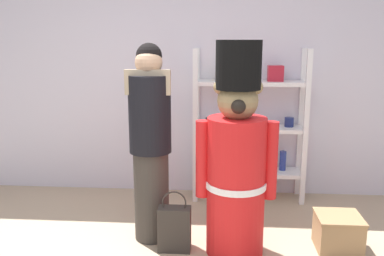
{
  "coord_description": "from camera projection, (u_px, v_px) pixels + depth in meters",
  "views": [
    {
      "loc": [
        0.36,
        -2.33,
        1.7
      ],
      "look_at": [
        0.12,
        0.89,
        1.0
      ],
      "focal_mm": 39.02,
      "sensor_mm": 36.0,
      "label": 1
    }
  ],
  "objects": [
    {
      "name": "back_wall",
      "position": [
        190.0,
        75.0,
        4.52
      ],
      "size": [
        6.4,
        0.12,
        2.6
      ],
      "primitive_type": "cube",
      "color": "silver",
      "rests_on": "ground_plane"
    },
    {
      "name": "merchandise_shelf",
      "position": [
        249.0,
        124.0,
        4.37
      ],
      "size": [
        1.16,
        0.35,
        1.59
      ],
      "color": "white",
      "rests_on": "ground_plane"
    },
    {
      "name": "teddy_bear_guard",
      "position": [
        236.0,
        162.0,
        3.23
      ],
      "size": [
        0.63,
        0.48,
        1.69
      ],
      "color": "red",
      "rests_on": "ground_plane"
    },
    {
      "name": "person_shopper",
      "position": [
        150.0,
        141.0,
        3.45
      ],
      "size": [
        0.36,
        0.35,
        1.66
      ],
      "color": "#38332D",
      "rests_on": "ground_plane"
    },
    {
      "name": "shopping_bag",
      "position": [
        174.0,
        228.0,
        3.37
      ],
      "size": [
        0.26,
        0.13,
        0.51
      ],
      "color": "#332D28",
      "rests_on": "ground_plane"
    },
    {
      "name": "display_crate",
      "position": [
        338.0,
        232.0,
        3.4
      ],
      "size": [
        0.36,
        0.35,
        0.29
      ],
      "color": "#9E7A51",
      "rests_on": "ground_plane"
    }
  ]
}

